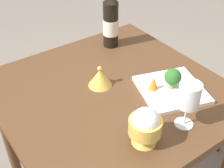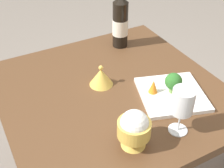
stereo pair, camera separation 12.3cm
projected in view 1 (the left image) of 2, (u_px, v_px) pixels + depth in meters
dining_table at (112, 105)px, 1.30m from camera, size 0.89×0.89×0.73m
wine_bottle at (111, 22)px, 1.47m from camera, size 0.08×0.08×0.33m
wine_glass at (189, 96)px, 1.01m from camera, size 0.08×0.08×0.18m
rice_bowl at (145, 126)px, 0.98m from camera, size 0.11×0.11×0.14m
rice_bowl_lid at (100, 78)px, 1.25m from camera, size 0.10×0.10×0.09m
serving_plate at (171, 90)px, 1.24m from camera, size 0.31×0.31×0.02m
broccoli_floret at (173, 77)px, 1.21m from camera, size 0.07×0.07×0.09m
carrot_garnish_left at (153, 83)px, 1.21m from camera, size 0.04×0.04×0.06m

